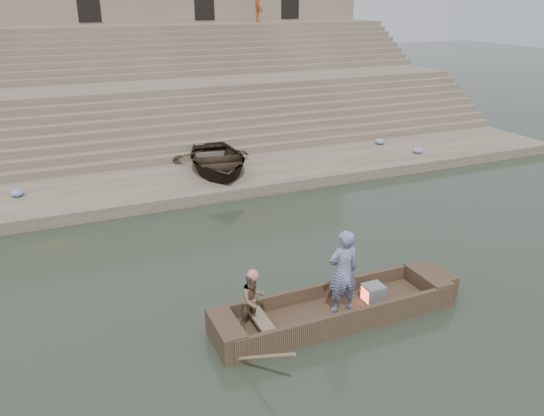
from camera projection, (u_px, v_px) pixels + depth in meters
ground at (299, 280)px, 13.55m from camera, size 120.00×120.00×0.00m
lower_landing at (207, 180)px, 20.29m from camera, size 32.00×4.00×0.40m
mid_landing at (161, 112)px, 26.23m from camera, size 32.00×3.00×2.80m
upper_landing at (134, 70)px, 31.74m from camera, size 32.00×3.00×5.20m
ghat_steps at (153, 99)px, 27.52m from camera, size 32.00×11.00×5.20m
building_wall at (118, 15)px, 34.03m from camera, size 32.00×5.07×11.20m
main_rowboat at (334, 314)px, 11.90m from camera, size 5.00×1.30×0.22m
rowboat_trim at (343, 305)px, 11.90m from camera, size 6.04×2.63×1.93m
standing_man at (343, 271)px, 11.51m from camera, size 0.72×0.49×1.95m
rowing_man at (253, 300)px, 11.09m from camera, size 0.71×0.60×1.26m
television at (373, 293)px, 12.15m from camera, size 0.46×0.42×0.40m
beached_rowboat at (217, 160)px, 20.50m from camera, size 3.79×4.87×0.92m
pedestrian at (259, 6)px, 33.56m from camera, size 0.89×1.31×1.87m
cloth_bundles at (293, 159)px, 21.80m from camera, size 16.33×2.39×0.26m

